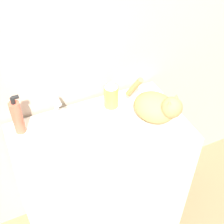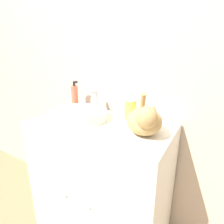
% 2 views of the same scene
% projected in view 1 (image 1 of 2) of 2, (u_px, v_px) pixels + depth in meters
% --- Properties ---
extents(wall_back, '(6.00, 0.05, 2.50)m').
position_uv_depth(wall_back, '(74.00, 30.00, 1.41)').
color(wall_back, '#C6B29E').
rests_on(wall_back, ground_plane).
extents(vanity_cabinet, '(0.85, 0.50, 0.86)m').
position_uv_depth(vanity_cabinet, '(103.00, 184.00, 1.78)').
color(vanity_cabinet, silver).
rests_on(vanity_cabinet, ground_plane).
extents(sink_basin, '(0.37, 0.37, 0.06)m').
position_uv_depth(sink_basin, '(70.00, 140.00, 1.41)').
color(sink_basin, silver).
rests_on(sink_basin, vanity_cabinet).
extents(faucet, '(0.17, 0.09, 0.16)m').
position_uv_depth(faucet, '(57.00, 109.00, 1.51)').
color(faucet, silver).
rests_on(faucet, vanity_cabinet).
extents(cat, '(0.25, 0.31, 0.20)m').
position_uv_depth(cat, '(157.00, 107.00, 1.50)').
color(cat, tan).
rests_on(cat, vanity_cabinet).
extents(soap_bottle, '(0.05, 0.05, 0.21)m').
position_uv_depth(soap_bottle, '(17.00, 117.00, 1.43)').
color(soap_bottle, '#EF6047').
rests_on(soap_bottle, vanity_cabinet).
extents(spray_bottle, '(0.07, 0.07, 0.16)m').
position_uv_depth(spray_bottle, '(111.00, 94.00, 1.58)').
color(spray_bottle, '#EADB4C').
rests_on(spray_bottle, vanity_cabinet).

